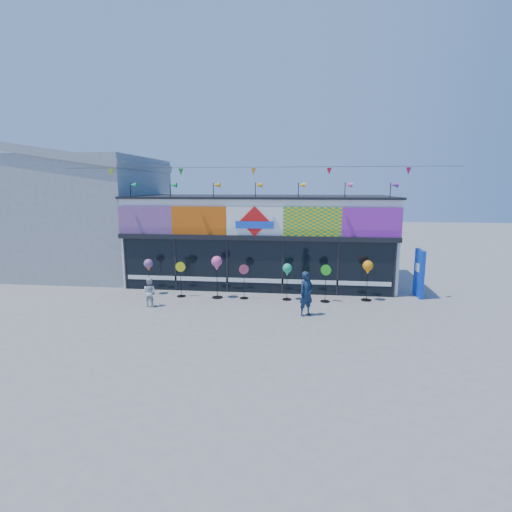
% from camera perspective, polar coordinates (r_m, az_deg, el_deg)
% --- Properties ---
extents(ground, '(80.00, 80.00, 0.00)m').
position_cam_1_polar(ground, '(14.11, -1.93, -8.86)').
color(ground, slate).
rests_on(ground, ground).
extents(kite_shop, '(16.00, 5.70, 5.31)m').
position_cam_1_polar(kite_shop, '(19.41, 0.73, 2.54)').
color(kite_shop, white).
rests_on(kite_shop, ground).
extents(neighbour_building, '(8.18, 7.20, 6.87)m').
position_cam_1_polar(neighbour_building, '(23.57, -24.03, 5.82)').
color(neighbour_building, '#9C9EA1').
rests_on(neighbour_building, ground).
extents(blue_sign, '(0.19, 0.99, 1.98)m').
position_cam_1_polar(blue_sign, '(17.87, 22.27, -2.28)').
color(blue_sign, '#0D3BC5').
rests_on(blue_sign, ground).
extents(spinner_0, '(0.39, 0.39, 1.52)m').
position_cam_1_polar(spinner_0, '(17.46, -15.11, -1.40)').
color(spinner_0, black).
rests_on(spinner_0, ground).
extents(spinner_1, '(0.41, 0.37, 1.47)m').
position_cam_1_polar(spinner_1, '(16.86, -10.69, -3.16)').
color(spinner_1, black).
rests_on(spinner_1, ground).
extents(spinner_2, '(0.44, 0.44, 1.75)m').
position_cam_1_polar(spinner_2, '(16.33, -5.62, -1.22)').
color(spinner_2, black).
rests_on(spinner_2, ground).
extents(spinner_3, '(0.38, 0.36, 1.41)m').
position_cam_1_polar(spinner_3, '(16.30, -1.73, -3.54)').
color(spinner_3, black).
rests_on(spinner_3, ground).
extents(spinner_4, '(0.38, 0.38, 1.50)m').
position_cam_1_polar(spinner_4, '(16.06, 4.48, -2.12)').
color(spinner_4, black).
rests_on(spinner_4, ground).
extents(spinner_5, '(0.41, 0.38, 1.50)m').
position_cam_1_polar(spinner_5, '(16.06, 9.91, -3.72)').
color(spinner_5, black).
rests_on(spinner_5, ground).
extents(spinner_6, '(0.42, 0.42, 1.64)m').
position_cam_1_polar(spinner_6, '(16.50, 15.68, -1.74)').
color(spinner_6, black).
rests_on(spinner_6, ground).
extents(adult_man, '(0.69, 0.66, 1.60)m').
position_cam_1_polar(adult_man, '(14.28, 7.20, -5.36)').
color(adult_man, '#14263F').
rests_on(adult_man, ground).
extents(child, '(0.58, 0.38, 1.11)m').
position_cam_1_polar(child, '(15.83, -14.98, -5.01)').
color(child, silver).
rests_on(child, ground).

